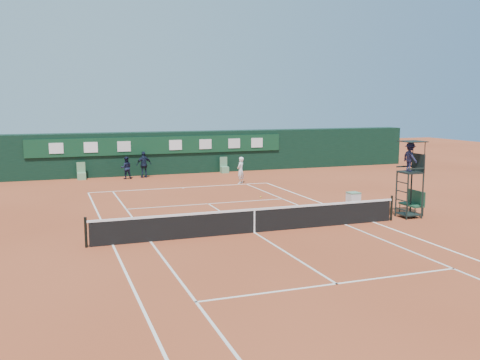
% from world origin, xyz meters
% --- Properties ---
extents(ground, '(90.00, 90.00, 0.00)m').
position_xyz_m(ground, '(0.00, 0.00, 0.00)').
color(ground, '#A94828').
rests_on(ground, ground).
extents(court_lines, '(11.05, 23.85, 0.01)m').
position_xyz_m(court_lines, '(0.00, 0.00, 0.01)').
color(court_lines, white).
rests_on(court_lines, ground).
extents(tennis_net, '(12.90, 0.10, 1.10)m').
position_xyz_m(tennis_net, '(0.00, 0.00, 0.51)').
color(tennis_net, black).
rests_on(tennis_net, ground).
extents(back_wall, '(40.00, 1.65, 3.00)m').
position_xyz_m(back_wall, '(0.00, 18.74, 1.51)').
color(back_wall, black).
rests_on(back_wall, ground).
extents(linesman_chair_left, '(0.55, 0.50, 1.15)m').
position_xyz_m(linesman_chair_left, '(-5.50, 17.48, 0.32)').
color(linesman_chair_left, '#639769').
rests_on(linesman_chair_left, ground).
extents(linesman_chair_right, '(0.55, 0.50, 1.15)m').
position_xyz_m(linesman_chair_right, '(4.50, 17.48, 0.32)').
color(linesman_chair_right, '#61946A').
rests_on(linesman_chair_right, ground).
extents(umpire_chair, '(0.96, 0.95, 3.42)m').
position_xyz_m(umpire_chair, '(7.51, 0.29, 2.46)').
color(umpire_chair, black).
rests_on(umpire_chair, ground).
extents(player_bench, '(0.55, 1.20, 1.10)m').
position_xyz_m(player_bench, '(8.15, 0.78, 0.60)').
color(player_bench, '#1A4229').
rests_on(player_bench, ground).
extents(tennis_bag, '(0.46, 0.82, 0.29)m').
position_xyz_m(tennis_bag, '(7.09, 1.39, 0.14)').
color(tennis_bag, black).
rests_on(tennis_bag, ground).
extents(cooler, '(0.57, 0.57, 0.65)m').
position_xyz_m(cooler, '(6.77, 3.66, 0.33)').
color(cooler, silver).
rests_on(cooler, ground).
extents(tennis_ball, '(0.08, 0.08, 0.08)m').
position_xyz_m(tennis_ball, '(3.16, 7.13, 0.04)').
color(tennis_ball, '#CFD531').
rests_on(tennis_ball, ground).
extents(player, '(0.72, 0.72, 1.69)m').
position_xyz_m(player, '(3.87, 12.27, 0.84)').
color(player, white).
rests_on(player, ground).
extents(ball_kid_left, '(0.76, 0.60, 1.50)m').
position_xyz_m(ball_kid_left, '(-2.64, 16.80, 0.75)').
color(ball_kid_left, black).
rests_on(ball_kid_left, ground).
extents(ball_kid_right, '(1.11, 0.62, 1.80)m').
position_xyz_m(ball_kid_right, '(-1.41, 17.02, 0.90)').
color(ball_kid_right, black).
rests_on(ball_kid_right, ground).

